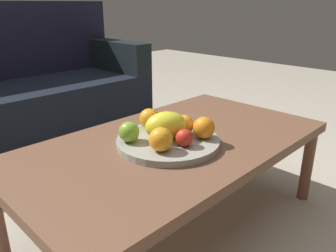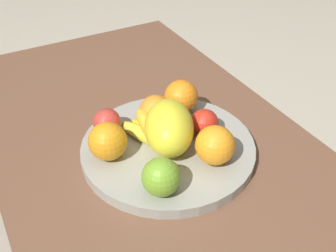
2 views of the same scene
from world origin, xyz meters
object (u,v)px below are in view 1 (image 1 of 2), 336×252
object	(u,v)px
orange_front	(184,125)
orange_right	(161,139)
couch	(13,99)
melon_large_front	(166,126)
apple_front	(168,118)
orange_left	(149,119)
apple_right	(185,138)
fruit_bowl	(168,142)
apple_left	(129,132)
coffee_table	(173,149)
orange_back	(204,128)
banana_bunch	(167,128)

from	to	relation	value
orange_front	orange_right	distance (m)	0.18
couch	melon_large_front	xyz separation A→B (m)	(0.04, -1.35, 0.16)
orange_right	melon_large_front	bearing A→B (deg)	35.09
apple_front	orange_left	bearing A→B (deg)	159.53
melon_large_front	orange_right	size ratio (longest dim) A/B	1.88
orange_left	apple_right	size ratio (longest dim) A/B	1.30
couch	orange_front	world-z (taller)	couch
couch	orange_front	size ratio (longest dim) A/B	22.39
orange_left	couch	bearing A→B (deg)	93.57
fruit_bowl	apple_left	xyz separation A→B (m)	(-0.12, 0.08, 0.05)
coffee_table	couch	bearing A→B (deg)	94.20
couch	apple_right	xyz separation A→B (m)	(0.04, -1.44, 0.14)
orange_back	apple_right	size ratio (longest dim) A/B	1.29
coffee_table	apple_right	xyz separation A→B (m)	(-0.05, -0.11, 0.09)
melon_large_front	orange_left	size ratio (longest dim) A/B	1.90
coffee_table	orange_back	world-z (taller)	orange_back
coffee_table	fruit_bowl	distance (m)	0.07
couch	banana_bunch	bearing A→B (deg)	-86.71
banana_bunch	apple_front	bearing A→B (deg)	43.02
coffee_table	orange_right	bearing A→B (deg)	-151.95
orange_back	fruit_bowl	bearing A→B (deg)	137.34
orange_right	orange_back	size ratio (longest dim) A/B	1.02
fruit_bowl	orange_right	bearing A→B (deg)	-148.21
orange_left	orange_back	xyz separation A→B (m)	(0.07, -0.22, -0.00)
orange_left	banana_bunch	world-z (taller)	orange_left
orange_front	orange_back	bearing A→B (deg)	-75.61
orange_front	fruit_bowl	bearing A→B (deg)	172.45
apple_front	banana_bunch	bearing A→B (deg)	-136.98
couch	orange_back	size ratio (longest dim) A/B	20.82
orange_back	apple_front	xyz separation A→B (m)	(0.00, 0.19, -0.01)
orange_back	banana_bunch	world-z (taller)	orange_back
orange_front	orange_back	world-z (taller)	orange_back
apple_front	apple_right	xyz separation A→B (m)	(-0.11, -0.19, 0.00)
orange_left	orange_back	bearing A→B (deg)	-71.61
orange_left	apple_front	distance (m)	0.08
coffee_table	banana_bunch	bearing A→B (deg)	147.88
apple_front	apple_left	size ratio (longest dim) A/B	0.84
orange_back	orange_front	bearing A→B (deg)	104.39
orange_back	melon_large_front	bearing A→B (deg)	138.96
couch	orange_right	bearing A→B (deg)	-91.72
coffee_table	apple_front	world-z (taller)	apple_front
banana_bunch	melon_large_front	bearing A→B (deg)	-138.91
orange_left	orange_right	bearing A→B (deg)	-122.32
apple_right	fruit_bowl	bearing A→B (deg)	85.17
apple_left	banana_bunch	distance (m)	0.15
apple_front	apple_left	distance (m)	0.22
couch	orange_right	world-z (taller)	couch
fruit_bowl	orange_left	xyz separation A→B (m)	(0.02, 0.13, 0.05)
fruit_bowl	banana_bunch	size ratio (longest dim) A/B	2.37
orange_back	apple_right	distance (m)	0.11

